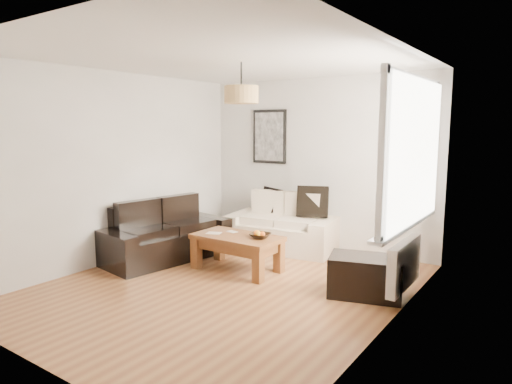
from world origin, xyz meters
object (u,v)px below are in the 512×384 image
Objects in this scene: coffee_table at (237,253)px; ottoman at (366,276)px; loveseat_cream at (282,223)px; sofa_leather at (166,232)px.

ottoman is (1.71, 0.09, -0.01)m from coffee_table.
sofa_leather is at bearing -137.22° from loveseat_cream.
ottoman is at bearing -76.46° from sofa_leather.
loveseat_cream reaches higher than sofa_leather.
sofa_leather is 2.29× the size of ottoman.
coffee_table is (0.06, -1.23, -0.17)m from loveseat_cream.
sofa_leather is 2.89m from ottoman.
loveseat_cream is 2.07× the size of ottoman.
sofa_leather is 1.18m from coffee_table.
loveseat_cream is at bearing 92.98° from coffee_table.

